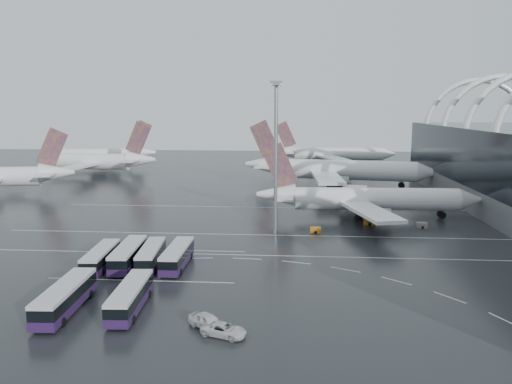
# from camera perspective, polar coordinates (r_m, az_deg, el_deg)

# --- Properties ---
(ground) EXTENTS (420.00, 420.00, 0.00)m
(ground) POSITION_cam_1_polar(r_m,az_deg,el_deg) (88.52, 5.24, -6.95)
(ground) COLOR black
(ground) RESTS_ON ground
(lane_marking_near) EXTENTS (120.00, 0.25, 0.01)m
(lane_marking_near) POSITION_cam_1_polar(r_m,az_deg,el_deg) (86.61, 5.26, -7.32)
(lane_marking_near) COLOR beige
(lane_marking_near) RESTS_ON ground
(lane_marking_mid) EXTENTS (120.00, 0.25, 0.01)m
(lane_marking_mid) POSITION_cam_1_polar(r_m,az_deg,el_deg) (100.08, 5.13, -4.99)
(lane_marking_mid) COLOR beige
(lane_marking_mid) RESTS_ON ground
(lane_marking_far) EXTENTS (120.00, 0.25, 0.01)m
(lane_marking_far) POSITION_cam_1_polar(r_m,az_deg,el_deg) (127.37, 4.96, -1.82)
(lane_marking_far) COLOR beige
(lane_marking_far) RESTS_ON ground
(bus_bay_line_south) EXTENTS (28.00, 0.25, 0.01)m
(bus_bay_line_south) POSITION_cam_1_polar(r_m,az_deg,el_deg) (76.63, -13.10, -9.82)
(bus_bay_line_south) COLOR beige
(bus_bay_line_south) RESTS_ON ground
(bus_bay_line_north) EXTENTS (28.00, 0.25, 0.01)m
(bus_bay_line_north) POSITION_cam_1_polar(r_m,az_deg,el_deg) (91.28, -10.11, -6.55)
(bus_bay_line_north) COLOR beige
(bus_bay_line_north) RESTS_ON ground
(airliner_main) EXTENTS (51.48, 45.21, 17.46)m
(airliner_main) POSITION_cam_1_polar(r_m,az_deg,el_deg) (117.10, 12.30, -0.84)
(airliner_main) COLOR white
(airliner_main) RESTS_ON ground
(airliner_gate_b) EXTENTS (61.38, 54.55, 21.34)m
(airliner_gate_b) POSITION_cam_1_polar(r_m,az_deg,el_deg) (162.09, 9.00, 2.47)
(airliner_gate_b) COLOR white
(airliner_gate_b) RESTS_ON ground
(airliner_gate_c) EXTENTS (54.60, 50.31, 19.45)m
(airliner_gate_c) POSITION_cam_1_polar(r_m,az_deg,el_deg) (222.86, 8.60, 4.28)
(airliner_gate_c) COLOR white
(airliner_gate_c) RESTS_ON ground
(jet_remote_mid) EXTENTS (47.30, 38.13, 20.59)m
(jet_remote_mid) POSITION_cam_1_polar(r_m,az_deg,el_deg) (195.22, -17.66, 3.33)
(jet_remote_mid) COLOR white
(jet_remote_mid) RESTS_ON ground
(jet_remote_far) EXTENTS (46.04, 37.31, 20.12)m
(jet_remote_far) POSITION_cam_1_polar(r_m,az_deg,el_deg) (221.33, -17.10, 4.01)
(jet_remote_far) COLOR white
(jet_remote_far) RESTS_ON ground
(bus_row_near_a) EXTENTS (3.75, 12.73, 3.09)m
(bus_row_near_a) POSITION_cam_1_polar(r_m,az_deg,el_deg) (83.60, -17.30, -7.14)
(bus_row_near_a) COLOR #23123A
(bus_row_near_a) RESTS_ON ground
(bus_row_near_b) EXTENTS (4.03, 13.80, 3.35)m
(bus_row_near_b) POSITION_cam_1_polar(r_m,az_deg,el_deg) (83.46, -14.40, -6.93)
(bus_row_near_b) COLOR #23123A
(bus_row_near_b) RESTS_ON ground
(bus_row_near_c) EXTENTS (4.01, 12.73, 3.08)m
(bus_row_near_c) POSITION_cam_1_polar(r_m,az_deg,el_deg) (82.98, -11.91, -7.04)
(bus_row_near_c) COLOR #23123A
(bus_row_near_c) RESTS_ON ground
(bus_row_near_d) EXTENTS (3.24, 13.16, 3.23)m
(bus_row_near_d) POSITION_cam_1_polar(r_m,az_deg,el_deg) (81.55, -8.99, -7.18)
(bus_row_near_d) COLOR #23123A
(bus_row_near_d) RESTS_ON ground
(bus_row_far_a) EXTENTS (3.78, 13.98, 3.41)m
(bus_row_far_a) POSITION_cam_1_polar(r_m,az_deg,el_deg) (67.86, -20.97, -11.13)
(bus_row_far_a) COLOR #23123A
(bus_row_far_a) RESTS_ON ground
(bus_row_far_c) EXTENTS (3.67, 13.11, 3.19)m
(bus_row_far_c) POSITION_cam_1_polar(r_m,az_deg,el_deg) (65.94, -14.17, -11.50)
(bus_row_far_c) COLOR #23123A
(bus_row_far_c) RESTS_ON ground
(van_curve_a) EXTENTS (5.65, 3.87, 1.44)m
(van_curve_a) POSITION_cam_1_polar(r_m,az_deg,el_deg) (57.80, -3.70, -15.44)
(van_curve_a) COLOR silver
(van_curve_a) RESTS_ON ground
(van_curve_b) EXTENTS (5.37, 4.75, 1.76)m
(van_curve_b) POSITION_cam_1_polar(r_m,az_deg,el_deg) (59.61, -5.52, -14.49)
(van_curve_b) COLOR silver
(van_curve_b) RESTS_ON ground
(floodlight_mast) EXTENTS (2.32, 2.32, 30.24)m
(floodlight_mast) POSITION_cam_1_polar(r_m,az_deg,el_deg) (98.20, 2.29, 6.01)
(floodlight_mast) COLOR gray
(floodlight_mast) RESTS_ON ground
(gse_cart_belly_a) EXTENTS (2.29, 1.35, 1.25)m
(gse_cart_belly_a) POSITION_cam_1_polar(r_m,az_deg,el_deg) (111.50, 12.83, -3.35)
(gse_cart_belly_a) COLOR #B46F18
(gse_cart_belly_a) RESTS_ON ground
(gse_cart_belly_b) EXTENTS (2.39, 1.41, 1.30)m
(gse_cart_belly_b) POSITION_cam_1_polar(r_m,az_deg,el_deg) (123.17, 14.25, -2.17)
(gse_cart_belly_b) COLOR slate
(gse_cart_belly_b) RESTS_ON ground
(gse_cart_belly_c) EXTENTS (2.13, 1.26, 1.16)m
(gse_cart_belly_c) POSITION_cam_1_polar(r_m,az_deg,el_deg) (102.58, 6.81, -4.33)
(gse_cart_belly_c) COLOR #B46F18
(gse_cart_belly_c) RESTS_ON ground
(gse_cart_belly_d) EXTENTS (2.12, 1.25, 1.15)m
(gse_cart_belly_d) POSITION_cam_1_polar(r_m,az_deg,el_deg) (111.65, 18.45, -3.61)
(gse_cart_belly_d) COLOR slate
(gse_cart_belly_d) RESTS_ON ground
(gse_cart_belly_e) EXTENTS (1.95, 1.15, 1.06)m
(gse_cart_belly_e) POSITION_cam_1_polar(r_m,az_deg,el_deg) (123.78, 13.30, -2.13)
(gse_cart_belly_e) COLOR #B46F18
(gse_cart_belly_e) RESTS_ON ground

